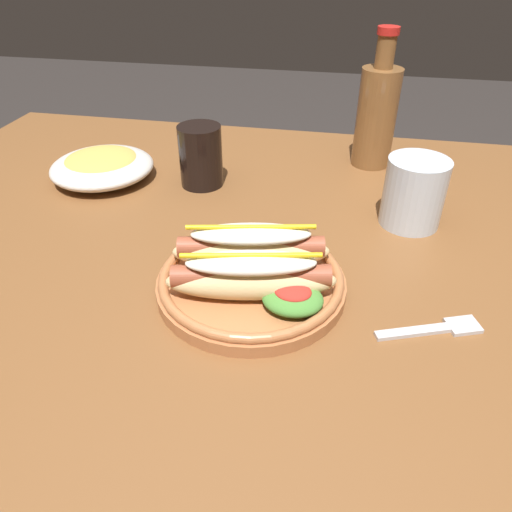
% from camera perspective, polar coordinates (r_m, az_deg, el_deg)
% --- Properties ---
extents(ground_plane, '(8.00, 8.00, 0.00)m').
position_cam_1_polar(ground_plane, '(1.26, -1.64, -27.16)').
color(ground_plane, '#2D2826').
extents(dining_table, '(1.21, 0.88, 0.74)m').
position_cam_1_polar(dining_table, '(0.76, -2.42, -3.95)').
color(dining_table, brown).
rests_on(dining_table, ground_plane).
extents(hot_dog_plate, '(0.23, 0.23, 0.08)m').
position_cam_1_polar(hot_dog_plate, '(0.58, -0.39, -2.02)').
color(hot_dog_plate, '#B77042').
rests_on(hot_dog_plate, dining_table).
extents(fork, '(0.12, 0.06, 0.00)m').
position_cam_1_polar(fork, '(0.57, 20.63, -8.09)').
color(fork, silver).
rests_on(fork, dining_table).
extents(soda_cup, '(0.07, 0.07, 0.10)m').
position_cam_1_polar(soda_cup, '(0.83, -6.57, 11.69)').
color(soda_cup, black).
rests_on(soda_cup, dining_table).
extents(water_cup, '(0.09, 0.09, 0.10)m').
position_cam_1_polar(water_cup, '(0.74, 18.22, 7.16)').
color(water_cup, silver).
rests_on(water_cup, dining_table).
extents(glass_bottle, '(0.07, 0.07, 0.24)m').
position_cam_1_polar(glass_bottle, '(0.91, 14.12, 16.06)').
color(glass_bottle, brown).
rests_on(glass_bottle, dining_table).
extents(side_bowl, '(0.18, 0.18, 0.05)m').
position_cam_1_polar(side_bowl, '(0.89, -17.79, 10.17)').
color(side_bowl, silver).
rests_on(side_bowl, dining_table).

